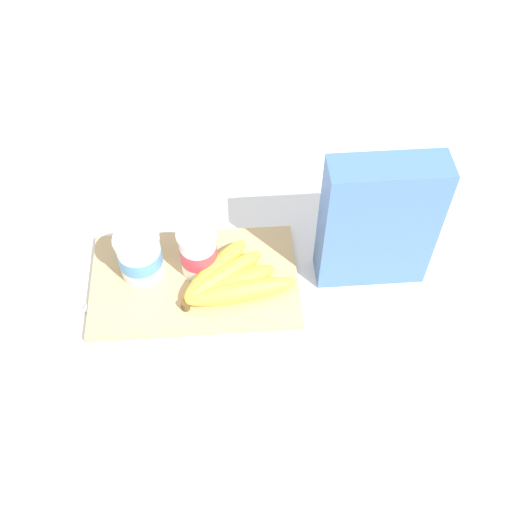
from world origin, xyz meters
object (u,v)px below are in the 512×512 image
object	(u,v)px
banana_bunch	(228,281)
spoon	(78,311)
yogurt_cup_back	(198,252)
cereal_box	(378,223)
cutting_board	(195,281)
yogurt_cup_front	(140,255)

from	to	relation	value
banana_bunch	spoon	size ratio (longest dim) A/B	1.49
yogurt_cup_back	spoon	size ratio (longest dim) A/B	0.69
cereal_box	banana_bunch	size ratio (longest dim) A/B	1.25
cutting_board	yogurt_cup_front	xyz separation A→B (m)	(-0.09, 0.02, 0.05)
cutting_board	yogurt_cup_front	distance (m)	0.10
cereal_box	yogurt_cup_front	distance (m)	0.39
banana_bunch	spoon	bearing A→B (deg)	-175.42
cereal_box	yogurt_cup_front	bearing A→B (deg)	177.88
yogurt_cup_back	spoon	distance (m)	0.22
cereal_box	yogurt_cup_back	size ratio (longest dim) A/B	2.70
banana_bunch	yogurt_cup_front	bearing A→B (deg)	162.22
cereal_box	banana_bunch	distance (m)	0.26
yogurt_cup_back	spoon	xyz separation A→B (m)	(-0.20, -0.06, -0.06)
cutting_board	yogurt_cup_back	distance (m)	0.06
cereal_box	banana_bunch	xyz separation A→B (m)	(-0.24, -0.03, -0.09)
cereal_box	banana_bunch	bearing A→B (deg)	-172.61
cereal_box	yogurt_cup_front	xyz separation A→B (m)	(-0.38, 0.02, -0.07)
yogurt_cup_back	banana_bunch	size ratio (longest dim) A/B	0.46
yogurt_cup_back	cereal_box	bearing A→B (deg)	-2.65
cutting_board	banana_bunch	xyz separation A→B (m)	(0.06, -0.03, 0.03)
cutting_board	yogurt_cup_front	world-z (taller)	yogurt_cup_front
cereal_box	spoon	world-z (taller)	cereal_box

